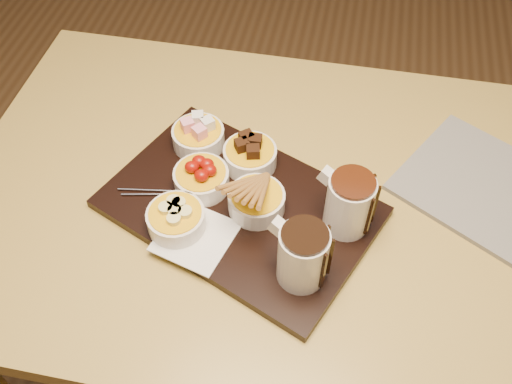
% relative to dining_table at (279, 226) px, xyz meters
% --- Properties ---
extents(ground, '(5.00, 5.00, 0.00)m').
position_rel_dining_table_xyz_m(ground, '(0.00, 0.00, -0.65)').
color(ground, brown).
rests_on(ground, ground).
extents(dining_table, '(1.20, 0.80, 0.75)m').
position_rel_dining_table_xyz_m(dining_table, '(0.00, 0.00, 0.00)').
color(dining_table, '#B59843').
rests_on(dining_table, ground).
extents(serving_board, '(0.54, 0.46, 0.02)m').
position_rel_dining_table_xyz_m(serving_board, '(-0.07, -0.05, 0.11)').
color(serving_board, black).
rests_on(serving_board, dining_table).
extents(napkin, '(0.15, 0.15, 0.00)m').
position_rel_dining_table_xyz_m(napkin, '(-0.12, -0.13, 0.12)').
color(napkin, white).
rests_on(napkin, serving_board).
extents(bowl_marshmallows, '(0.10, 0.10, 0.04)m').
position_rel_dining_table_xyz_m(bowl_marshmallows, '(-0.17, 0.08, 0.14)').
color(bowl_marshmallows, white).
rests_on(bowl_marshmallows, serving_board).
extents(bowl_cake, '(0.10, 0.10, 0.04)m').
position_rel_dining_table_xyz_m(bowl_cake, '(-0.07, 0.05, 0.14)').
color(bowl_cake, white).
rests_on(bowl_cake, serving_board).
extents(bowl_strawberries, '(0.10, 0.10, 0.04)m').
position_rel_dining_table_xyz_m(bowl_strawberries, '(-0.14, -0.02, 0.14)').
color(bowl_strawberries, white).
rests_on(bowl_strawberries, serving_board).
extents(bowl_biscotti, '(0.10, 0.10, 0.04)m').
position_rel_dining_table_xyz_m(bowl_biscotti, '(-0.03, -0.05, 0.14)').
color(bowl_biscotti, white).
rests_on(bowl_biscotti, serving_board).
extents(bowl_bananas, '(0.10, 0.10, 0.04)m').
position_rel_dining_table_xyz_m(bowl_bananas, '(-0.16, -0.12, 0.14)').
color(bowl_bananas, white).
rests_on(bowl_bananas, serving_board).
extents(pitcher_dark_chocolate, '(0.10, 0.10, 0.11)m').
position_rel_dining_table_xyz_m(pitcher_dark_chocolate, '(0.06, -0.17, 0.17)').
color(pitcher_dark_chocolate, silver).
rests_on(pitcher_dark_chocolate, serving_board).
extents(pitcher_milk_chocolate, '(0.10, 0.10, 0.11)m').
position_rel_dining_table_xyz_m(pitcher_milk_chocolate, '(0.12, -0.05, 0.17)').
color(pitcher_milk_chocolate, silver).
rests_on(pitcher_milk_chocolate, serving_board).
extents(fondue_skewers, '(0.07, 0.26, 0.01)m').
position_rel_dining_table_xyz_m(fondue_skewers, '(-0.16, -0.04, 0.12)').
color(fondue_skewers, silver).
rests_on(fondue_skewers, serving_board).
extents(newspaper, '(0.40, 0.38, 0.01)m').
position_rel_dining_table_xyz_m(newspaper, '(0.38, 0.08, 0.10)').
color(newspaper, beige).
rests_on(newspaper, dining_table).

